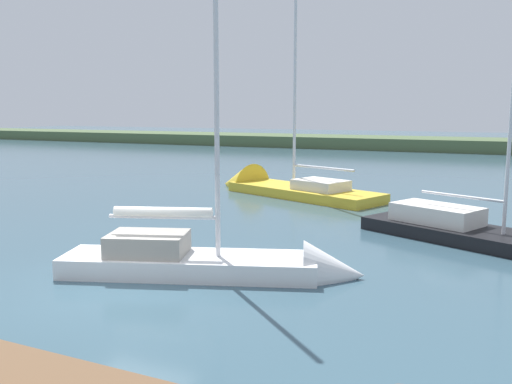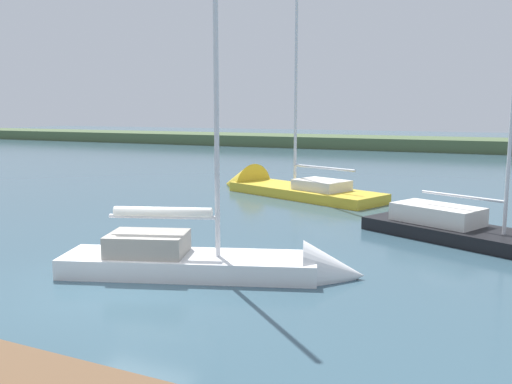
# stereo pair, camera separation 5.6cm
# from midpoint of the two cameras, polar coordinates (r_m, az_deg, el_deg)

# --- Properties ---
(ground_plane) EXTENTS (200.00, 200.00, 0.00)m
(ground_plane) POSITION_cam_midpoint_polar(r_m,az_deg,el_deg) (12.93, -13.70, -9.60)
(ground_plane) COLOR #385666
(far_shoreline) EXTENTS (180.00, 8.00, 2.40)m
(far_shoreline) POSITION_cam_midpoint_polar(r_m,az_deg,el_deg) (58.78, 17.57, 4.21)
(far_shoreline) COLOR #4C603D
(far_shoreline) RESTS_ON ground_plane
(sailboat_inner_slip) EXTENTS (7.41, 3.98, 8.55)m
(sailboat_inner_slip) POSITION_cam_midpoint_polar(r_m,az_deg,el_deg) (13.39, -3.22, -7.79)
(sailboat_inner_slip) COLOR white
(sailboat_inner_slip) RESTS_ON ground_plane
(sailboat_mid_channel) EXTENTS (9.70, 5.69, 10.63)m
(sailboat_mid_channel) POSITION_cam_midpoint_polar(r_m,az_deg,el_deg) (26.79, 1.67, 0.29)
(sailboat_mid_channel) COLOR gold
(sailboat_mid_channel) RESTS_ON ground_plane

